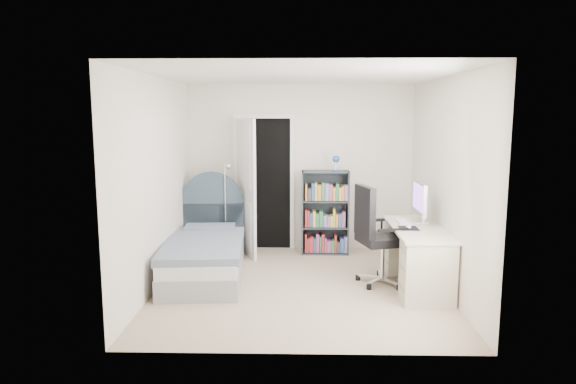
{
  "coord_description": "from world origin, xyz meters",
  "views": [
    {
      "loc": [
        -0.01,
        -5.99,
        2.06
      ],
      "look_at": [
        -0.15,
        0.28,
        1.11
      ],
      "focal_mm": 32.0,
      "sensor_mm": 36.0,
      "label": 1
    }
  ],
  "objects_px": {
    "floor_lamp": "(227,219)",
    "bookcase": "(325,215)",
    "office_chair": "(376,231)",
    "bed": "(206,253)",
    "desk": "(417,254)",
    "nightstand": "(200,229)"
  },
  "relations": [
    {
      "from": "office_chair",
      "to": "bed",
      "type": "bearing_deg",
      "value": 170.89
    },
    {
      "from": "nightstand",
      "to": "bookcase",
      "type": "xyz_separation_m",
      "value": [
        1.87,
        0.01,
        0.22
      ]
    },
    {
      "from": "floor_lamp",
      "to": "office_chair",
      "type": "height_order",
      "value": "floor_lamp"
    },
    {
      "from": "bed",
      "to": "desk",
      "type": "relative_size",
      "value": 1.39
    },
    {
      "from": "floor_lamp",
      "to": "nightstand",
      "type": "bearing_deg",
      "value": 154.64
    },
    {
      "from": "nightstand",
      "to": "desk",
      "type": "relative_size",
      "value": 0.36
    },
    {
      "from": "bed",
      "to": "office_chair",
      "type": "bearing_deg",
      "value": -9.11
    },
    {
      "from": "bed",
      "to": "desk",
      "type": "bearing_deg",
      "value": -9.17
    },
    {
      "from": "bed",
      "to": "bookcase",
      "type": "height_order",
      "value": "bookcase"
    },
    {
      "from": "bed",
      "to": "office_chair",
      "type": "xyz_separation_m",
      "value": [
        2.14,
        -0.34,
        0.39
      ]
    },
    {
      "from": "floor_lamp",
      "to": "bookcase",
      "type": "height_order",
      "value": "bookcase"
    },
    {
      "from": "floor_lamp",
      "to": "office_chair",
      "type": "distance_m",
      "value": 2.31
    },
    {
      "from": "nightstand",
      "to": "bookcase",
      "type": "bearing_deg",
      "value": 0.34
    },
    {
      "from": "bookcase",
      "to": "office_chair",
      "type": "distance_m",
      "value": 1.51
    },
    {
      "from": "bed",
      "to": "nightstand",
      "type": "xyz_separation_m",
      "value": [
        -0.27,
        1.05,
        0.07
      ]
    },
    {
      "from": "desk",
      "to": "office_chair",
      "type": "bearing_deg",
      "value": 170.57
    },
    {
      "from": "bookcase",
      "to": "bed",
      "type": "bearing_deg",
      "value": -146.42
    },
    {
      "from": "bookcase",
      "to": "office_chair",
      "type": "relative_size",
      "value": 1.21
    },
    {
      "from": "bed",
      "to": "floor_lamp",
      "type": "height_order",
      "value": "floor_lamp"
    },
    {
      "from": "floor_lamp",
      "to": "office_chair",
      "type": "bearing_deg",
      "value": -31.06
    },
    {
      "from": "desk",
      "to": "bookcase",
      "type": "bearing_deg",
      "value": 124.55
    },
    {
      "from": "bookcase",
      "to": "office_chair",
      "type": "bearing_deg",
      "value": -69.15
    }
  ]
}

